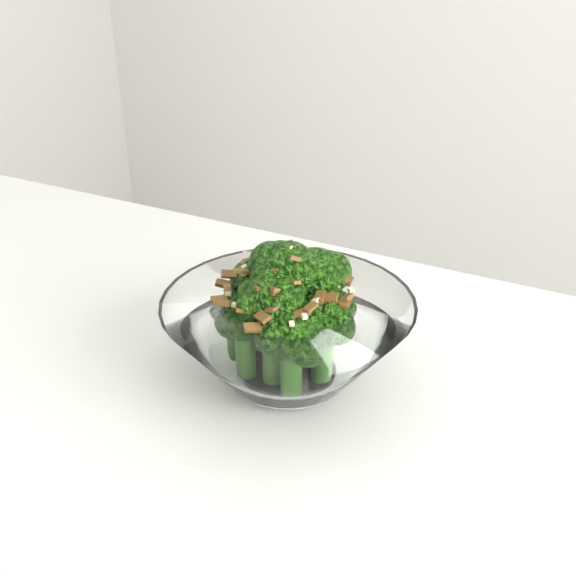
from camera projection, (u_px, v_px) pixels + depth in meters
The scene contains 1 object.
broccoli_dish at pixel (287, 329), 0.51m from camera, with size 0.20×0.20×0.12m.
Camera 1 is at (0.31, -0.22, 1.07)m, focal length 40.00 mm.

